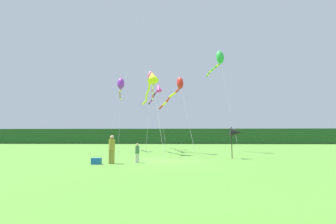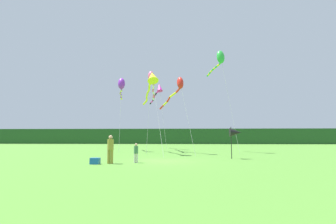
{
  "view_description": "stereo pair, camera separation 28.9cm",
  "coord_description": "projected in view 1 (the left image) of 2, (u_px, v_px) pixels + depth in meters",
  "views": [
    {
      "loc": [
        0.97,
        -17.55,
        1.69
      ],
      "look_at": [
        0.0,
        6.0,
        4.11
      ],
      "focal_mm": 26.21,
      "sensor_mm": 36.0,
      "label": 1
    },
    {
      "loc": [
        1.26,
        -17.53,
        1.69
      ],
      "look_at": [
        0.0,
        6.0,
        4.11
      ],
      "focal_mm": 26.21,
      "sensor_mm": 36.0,
      "label": 2
    }
  ],
  "objects": [
    {
      "name": "kite_yellow",
      "position": [
        152.0,
        80.0,
        24.81
      ],
      "size": [
        3.36,
        10.25,
        8.45
      ],
      "color": "#B2B2B2",
      "rests_on": "ground"
    },
    {
      "name": "ground_plane",
      "position": [
        164.0,
        161.0,
        17.31
      ],
      "size": [
        120.0,
        120.0,
        0.0
      ],
      "primitive_type": "plane",
      "color": "#4C842D"
    },
    {
      "name": "distant_treeline",
      "position": [
        174.0,
        136.0,
        62.23
      ],
      "size": [
        108.0,
        3.14,
        3.79
      ],
      "primitive_type": "cube",
      "color": "#234C23",
      "rests_on": "ground"
    },
    {
      "name": "cooler_box",
      "position": [
        96.0,
        161.0,
        15.32
      ],
      "size": [
        0.57,
        0.39,
        0.39
      ],
      "primitive_type": "cube",
      "color": "#1959B2",
      "rests_on": "ground"
    },
    {
      "name": "person_adult",
      "position": [
        112.0,
        148.0,
        15.67
      ],
      "size": [
        0.4,
        0.4,
        1.81
      ],
      "color": "olive",
      "rests_on": "ground"
    },
    {
      "name": "kite_red",
      "position": [
        177.0,
        88.0,
        26.14
      ],
      "size": [
        4.01,
        8.59,
        8.02
      ],
      "color": "#B2B2B2",
      "rests_on": "ground"
    },
    {
      "name": "kite_rainbow",
      "position": [
        151.0,
        81.0,
        29.3
      ],
      "size": [
        0.86,
        8.83,
        9.37
      ],
      "color": "#B2B2B2",
      "rests_on": "ground"
    },
    {
      "name": "kite_green",
      "position": [
        219.0,
        59.0,
        28.33
      ],
      "size": [
        2.55,
        5.83,
        11.71
      ],
      "color": "#B2B2B2",
      "rests_on": "ground"
    },
    {
      "name": "banner_flag_pole",
      "position": [
        236.0,
        133.0,
        19.42
      ],
      "size": [
        0.9,
        0.7,
        2.5
      ],
      "color": "black",
      "rests_on": "ground"
    },
    {
      "name": "kite_purple",
      "position": [
        121.0,
        85.0,
        30.13
      ],
      "size": [
        1.64,
        6.9,
        9.01
      ],
      "color": "#B2B2B2",
      "rests_on": "ground"
    },
    {
      "name": "kite_magenta",
      "position": [
        157.0,
        90.0,
        35.08
      ],
      "size": [
        3.25,
        8.19,
        9.43
      ],
      "color": "#B2B2B2",
      "rests_on": "ground"
    },
    {
      "name": "person_child",
      "position": [
        137.0,
        152.0,
        16.22
      ],
      "size": [
        0.28,
        0.28,
        1.27
      ],
      "color": "silver",
      "rests_on": "ground"
    }
  ]
}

